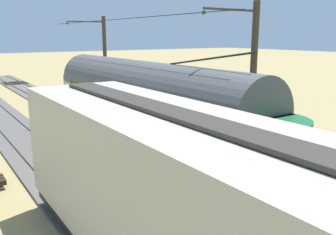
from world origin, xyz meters
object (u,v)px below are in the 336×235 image
(vintage_streetcar, at_px, (143,104))
(catenary_pole_foreground, at_px, (104,62))
(catenary_pole_mid_near, at_px, (251,82))
(boxcar_adjacent, at_px, (186,207))

(vintage_streetcar, bearing_deg, catenary_pole_foreground, -104.41)
(catenary_pole_mid_near, bearing_deg, vintage_streetcar, -59.28)
(vintage_streetcar, height_order, catenary_pole_mid_near, catenary_pole_mid_near)
(vintage_streetcar, height_order, boxcar_adjacent, vintage_streetcar)
(vintage_streetcar, height_order, catenary_pole_foreground, catenary_pole_foreground)
(vintage_streetcar, xyz_separation_m, boxcar_adjacent, (4.61, 9.61, -0.10))
(boxcar_adjacent, relative_size, catenary_pole_mid_near, 1.80)
(boxcar_adjacent, xyz_separation_m, catenary_pole_mid_near, (-7.23, -5.19, 1.41))
(catenary_pole_foreground, relative_size, catenary_pole_mid_near, 1.00)
(catenary_pole_foreground, bearing_deg, boxcar_adjacent, 69.96)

